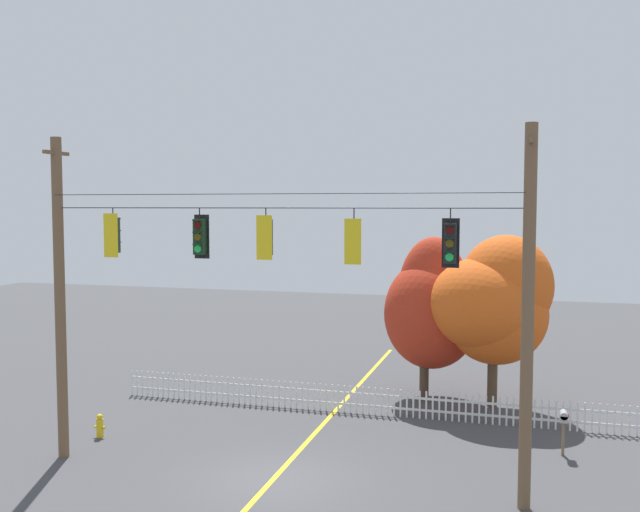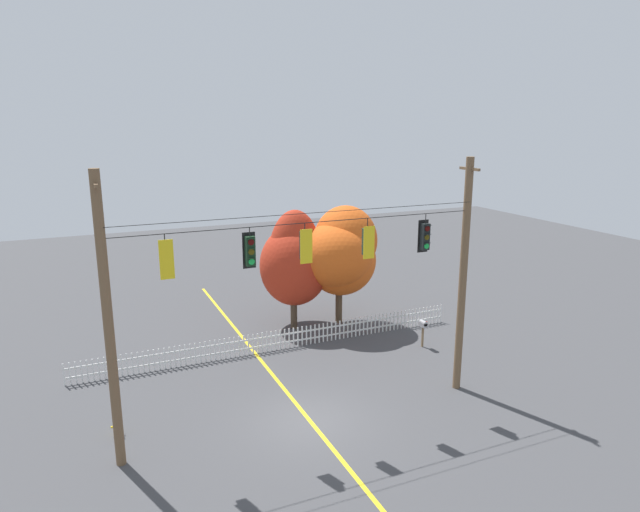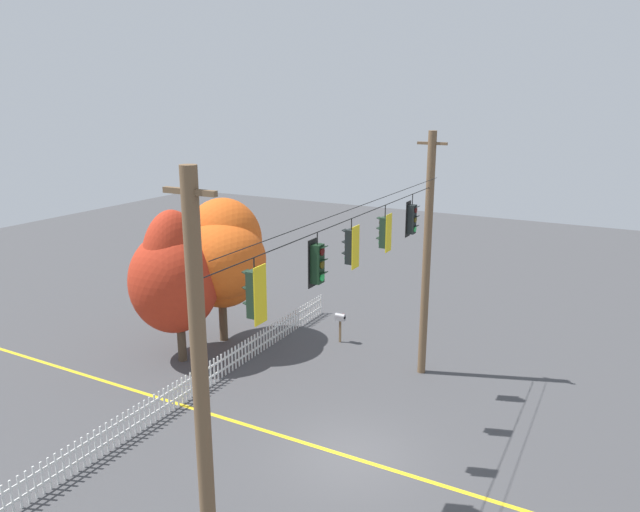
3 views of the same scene
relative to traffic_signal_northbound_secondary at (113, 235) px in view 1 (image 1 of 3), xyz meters
name	(u,v)px [view 1 (image 1 of 3)]	position (x,y,z in m)	size (l,w,h in m)	color
ground	(272,480)	(4.71, 0.01, -6.56)	(80.00, 80.00, 0.00)	#424244
lane_centerline_stripe	(272,480)	(4.71, 0.01, -6.56)	(0.16, 36.00, 0.01)	gold
signal_support_span	(272,306)	(4.71, 0.01, -1.82)	(13.33, 1.10, 9.34)	brown
traffic_signal_northbound_secondary	(113,235)	(0.00, 0.00, 0.00)	(0.43, 0.38, 1.38)	black
traffic_signal_northbound_primary	(200,237)	(2.66, 0.02, -0.01)	(0.43, 0.38, 1.38)	black
traffic_signal_southbound_primary	(266,237)	(4.56, 0.00, -0.01)	(0.43, 0.38, 1.36)	black
traffic_signal_eastbound_side	(354,241)	(6.94, 0.00, -0.08)	(0.43, 0.38, 1.43)	black
traffic_signal_westbound_side	(450,243)	(9.37, 0.02, -0.09)	(0.43, 0.38, 1.48)	black
white_picket_fence	(366,400)	(5.86, 6.64, -6.07)	(18.70, 0.06, 0.98)	white
autumn_maple_near_fence	(432,308)	(7.83, 9.44, -3.08)	(3.64, 3.59, 6.22)	#473828
autumn_maple_mid	(494,302)	(10.14, 8.74, -2.66)	(4.46, 4.01, 6.34)	brown
fire_hydrant	(100,426)	(-1.79, 1.85, -6.19)	(0.38, 0.22, 0.76)	gold
roadside_mailbox	(564,419)	(12.35, 4.15, -5.47)	(0.25, 0.44, 1.34)	brown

